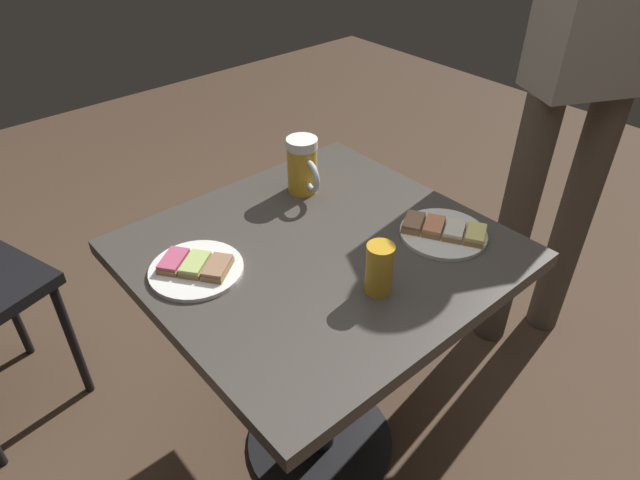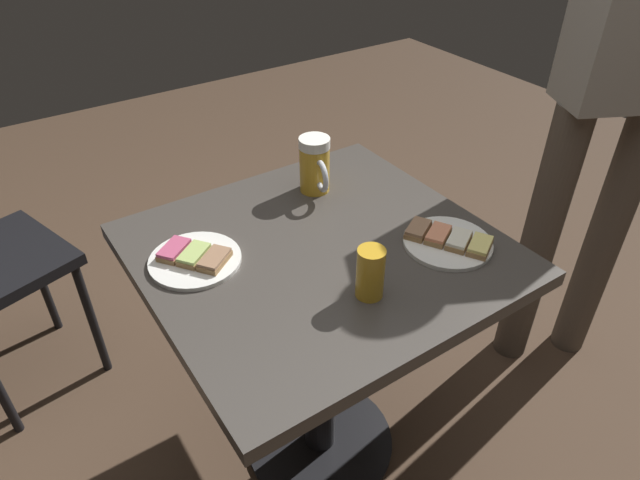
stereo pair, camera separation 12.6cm
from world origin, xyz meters
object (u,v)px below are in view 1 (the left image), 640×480
object	(u,v)px
beer_mug	(303,166)
patron_standing	(587,74)
plate_far	(196,268)
plate_near	(444,232)
beer_glass_small	(379,269)

from	to	relation	value
beer_mug	patron_standing	distance (m)	0.84
plate_far	patron_standing	size ratio (longest dim) A/B	0.12
plate_near	beer_mug	xyz separation A→B (m)	(-0.37, -0.12, 0.06)
beer_mug	patron_standing	size ratio (longest dim) A/B	0.09
beer_glass_small	plate_near	bearing A→B (deg)	97.66
beer_glass_small	patron_standing	distance (m)	0.91
plate_near	beer_mug	distance (m)	0.39
plate_near	beer_glass_small	world-z (taller)	beer_glass_small
plate_near	patron_standing	bearing A→B (deg)	94.05
patron_standing	beer_mug	bearing A→B (deg)	3.81
plate_far	beer_glass_small	size ratio (longest dim) A/B	1.80
plate_far	patron_standing	distance (m)	1.18
beer_glass_small	patron_standing	bearing A→B (deg)	95.08
plate_near	beer_mug	size ratio (longest dim) A/B	1.37
beer_mug	beer_glass_small	distance (m)	0.43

